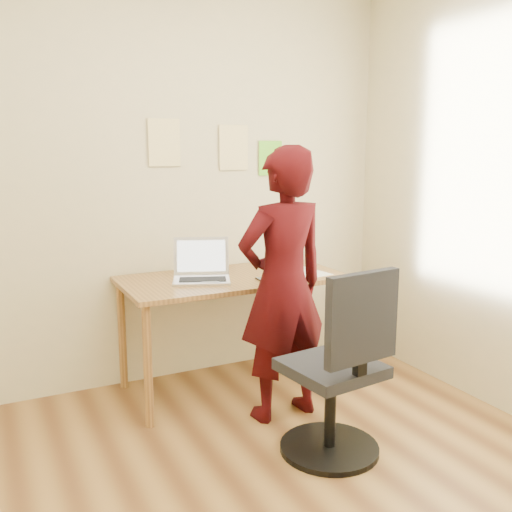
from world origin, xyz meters
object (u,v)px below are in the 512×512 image
desk (233,290)px  laptop (201,271)px  phone (263,279)px  person (283,285)px  office_chair (340,378)px

desk → laptop: 0.25m
phone → person: bearing=-94.0°
person → phone: bearing=-101.3°
laptop → person: (0.30, -0.50, -0.01)m
desk → phone: phone is taller
desk → office_chair: office_chair is taller
laptop → phone: bearing=-7.0°
phone → office_chair: size_ratio=0.12×
desk → laptop: size_ratio=3.23×
desk → person: size_ratio=0.90×
phone → person: 0.32m
laptop → phone: laptop is taller
person → desk: bearing=-84.5°
laptop → office_chair: size_ratio=0.44×
desk → office_chair: bearing=-83.5°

